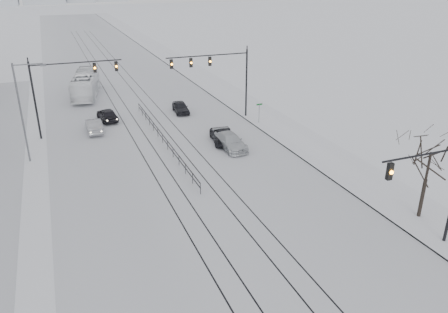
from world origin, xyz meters
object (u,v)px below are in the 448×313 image
Objects in this scene: sedan_sb_outer at (94,126)px; box_truck at (85,84)px; traffic_mast_near at (438,183)px; sedan_nb_front at (223,137)px; sedan_nb_far at (181,107)px; sedan_nb_right at (230,141)px; sedan_sb_inner at (107,115)px; bare_tree at (430,159)px.

box_truck is (0.70, 16.04, 0.94)m from sedan_sb_outer.
sedan_nb_front is (-4.99, 21.87, -3.90)m from traffic_mast_near.
sedan_nb_far is (-6.12, 33.41, -3.87)m from traffic_mast_near.
sedan_nb_right reaches higher than sedan_nb_front.
box_truck reaches higher than sedan_sb_inner.
traffic_mast_near is 22.77m from sedan_nb_front.
sedan_sb_outer is at bearing 155.36° from sedan_nb_front.
sedan_sb_outer is 11.27m from sedan_nb_far.
box_truck is at bearing -92.41° from sedan_sb_outer.
traffic_mast_near is 1.15× the size of bare_tree.
box_truck is (-11.22, 25.90, 0.93)m from sedan_nb_right.
bare_tree reaches higher than sedan_sb_inner.
sedan_sb_inner is 15.34m from sedan_nb_front.
sedan_sb_inner is at bearing -176.71° from sedan_nb_far.
traffic_mast_near is 1.58× the size of sedan_sb_outer.
bare_tree is 31.81m from sedan_nb_far.
box_truck is at bearing 124.58° from sedan_nb_front.
sedan_sb_outer reaches higher than sedan_nb_far.
bare_tree is at bearing -58.82° from sedan_nb_front.
traffic_mast_near reaches higher than sedan_nb_right.
traffic_mast_near reaches higher than sedan_sb_inner.
traffic_mast_near reaches higher than box_truck.
sedan_nb_front is at bearing 125.56° from box_truck.
sedan_nb_front is (9.99, -11.63, -0.08)m from sedan_sb_inner.
sedan_sb_inner is at bearing 119.70° from bare_tree.
sedan_nb_right is at bearing -81.06° from sedan_nb_far.
traffic_mast_near is at bearing -67.39° from sedan_nb_front.
sedan_sb_outer is (-1.88, -3.50, -0.01)m from sedan_sb_inner.
sedan_nb_front is 0.94× the size of sedan_nb_right.
sedan_nb_front is at bearing -80.53° from sedan_nb_far.
sedan_nb_front is 26.65m from box_truck.
sedan_nb_far is at bearing 139.24° from box_truck.
sedan_nb_far is (-8.53, 30.41, -3.80)m from bare_tree.
bare_tree is 0.51× the size of box_truck.
sedan_sb_inner is 0.86× the size of sedan_nb_right.
traffic_mast_near is 48.88m from box_truck.
bare_tree is at bearing -69.05° from sedan_nb_right.
bare_tree is 1.29× the size of sedan_nb_front.
traffic_mast_near reaches higher than bare_tree.
sedan_sb_inner reaches higher than sedan_nb_front.
sedan_sb_outer is 15.47m from sedan_nb_right.
bare_tree is at bearing 125.61° from sedan_sb_outer.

